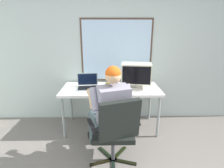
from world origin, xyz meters
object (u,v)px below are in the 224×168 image
object	(u,v)px
crt_monitor	(136,73)
coffee_mug	(103,89)
office_chair	(116,128)
book_stack	(111,86)
desk	(111,91)
laptop	(88,84)
wine_glass	(117,86)
person_seated	(110,110)

from	to	relation	value
crt_monitor	coffee_mug	size ratio (longest dim) A/B	5.61
office_chair	book_stack	size ratio (longest dim) A/B	4.85
desk	office_chair	bearing A→B (deg)	-86.95
office_chair	book_stack	distance (m)	0.95
office_chair	laptop	bearing A→B (deg)	114.37
book_stack	coffee_mug	world-z (taller)	coffee_mug
office_chair	crt_monitor	xyz separation A→B (m)	(0.37, 0.93, 0.45)
desk	book_stack	xyz separation A→B (m)	(0.00, -0.02, 0.10)
crt_monitor	wine_glass	world-z (taller)	crt_monitor
coffee_mug	person_seated	bearing A→B (deg)	-79.10
crt_monitor	wine_glass	xyz separation A→B (m)	(-0.33, -0.19, -0.15)
person_seated	wine_glass	size ratio (longest dim) A/B	9.58
desk	coffee_mug	world-z (taller)	coffee_mug
wine_glass	book_stack	world-z (taller)	wine_glass
coffee_mug	laptop	bearing A→B (deg)	141.95
laptop	desk	bearing A→B (deg)	-3.46
wine_glass	office_chair	bearing A→B (deg)	-92.82
desk	laptop	distance (m)	0.40
office_chair	person_seated	xyz separation A→B (m)	(-0.07, 0.25, 0.12)
office_chair	wine_glass	bearing A→B (deg)	87.18
wine_glass	coffee_mug	xyz separation A→B (m)	(-0.21, 0.01, -0.05)
coffee_mug	crt_monitor	bearing A→B (deg)	18.22
person_seated	wine_glass	xyz separation A→B (m)	(0.11, 0.50, 0.17)
wine_glass	book_stack	size ratio (longest dim) A/B	0.68
office_chair	coffee_mug	xyz separation A→B (m)	(-0.17, 0.75, 0.25)
office_chair	coffee_mug	bearing A→B (deg)	102.72
book_stack	coffee_mug	xyz separation A→B (m)	(-0.12, -0.16, 0.00)
desk	wine_glass	bearing A→B (deg)	-66.03
crt_monitor	coffee_mug	world-z (taller)	crt_monitor
laptop	wine_glass	size ratio (longest dim) A/B	2.74
laptop	wine_glass	bearing A→B (deg)	-24.79
desk	person_seated	xyz separation A→B (m)	(-0.02, -0.69, -0.02)
crt_monitor	book_stack	bearing A→B (deg)	-178.39
crt_monitor	coffee_mug	xyz separation A→B (m)	(-0.54, -0.18, -0.20)
desk	person_seated	bearing A→B (deg)	-91.87
wine_glass	book_stack	bearing A→B (deg)	115.27
crt_monitor	wine_glass	distance (m)	0.41
desk	crt_monitor	xyz separation A→B (m)	(0.42, -0.01, 0.30)
desk	wine_glass	world-z (taller)	wine_glass
coffee_mug	book_stack	bearing A→B (deg)	53.00
crt_monitor	laptop	world-z (taller)	crt_monitor
desk	book_stack	size ratio (longest dim) A/B	8.30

